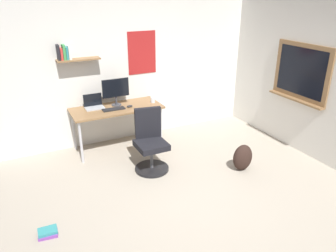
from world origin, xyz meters
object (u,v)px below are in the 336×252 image
computer_mouse (130,106)px  backpack (243,158)px  monitor_primary (116,90)px  book_stack_on_floor (48,233)px  desk (117,111)px  keyboard (114,109)px  coffee_mug (153,100)px  office_chair (150,144)px  laptop (94,105)px

computer_mouse → backpack: bearing=-50.4°
monitor_primary → book_stack_on_floor: monitor_primary is taller
desk → computer_mouse: (0.20, -0.08, 0.09)m
keyboard → coffee_mug: coffee_mug is taller
desk → monitor_primary: (0.04, 0.11, 0.34)m
office_chair → book_stack_on_floor: (-1.66, -0.86, -0.37)m
laptop → book_stack_on_floor: size_ratio=1.36×
keyboard → computer_mouse: 0.28m
computer_mouse → coffee_mug: coffee_mug is taller
desk → monitor_primary: size_ratio=3.26×
computer_mouse → book_stack_on_floor: computer_mouse is taller
monitor_primary → computer_mouse: bearing=-48.6°
coffee_mug → backpack: size_ratio=0.22×
office_chair → backpack: (1.24, -0.68, -0.20)m
keyboard → book_stack_on_floor: keyboard is taller
computer_mouse → book_stack_on_floor: 2.47m
computer_mouse → book_stack_on_floor: size_ratio=0.46×
coffee_mug → monitor_primary: bearing=167.3°
laptop → monitor_primary: size_ratio=0.67×
office_chair → backpack: bearing=-28.7°
laptop → keyboard: bearing=-41.9°
computer_mouse → coffee_mug: bearing=6.3°
coffee_mug → book_stack_on_floor: bearing=-140.3°
office_chair → book_stack_on_floor: bearing=-152.5°
monitor_primary → book_stack_on_floor: 2.59m
laptop → computer_mouse: 0.60m
computer_mouse → laptop: bearing=156.4°
keyboard → laptop: bearing=138.1°
computer_mouse → backpack: size_ratio=0.25×
desk → laptop: (-0.34, 0.15, 0.13)m
monitor_primary → keyboard: monitor_primary is taller
monitor_primary → computer_mouse: monitor_primary is taller
desk → office_chair: 0.97m
desk → keyboard: bearing=-132.5°
laptop → backpack: size_ratio=0.74×
computer_mouse → coffee_mug: size_ratio=1.13×
laptop → computer_mouse: size_ratio=2.98×
laptop → coffee_mug: size_ratio=3.37×
desk → coffee_mug: (0.66, -0.03, 0.12)m
computer_mouse → office_chair: bearing=-89.2°
coffee_mug → backpack: 1.84m
monitor_primary → book_stack_on_floor: (-1.48, -1.88, -0.98)m
laptop → office_chair: bearing=-62.5°
computer_mouse → book_stack_on_floor: bearing=-134.2°
backpack → book_stack_on_floor: 2.91m
laptop → backpack: bearing=-44.2°
backpack → computer_mouse: bearing=129.6°
keyboard → desk: bearing=47.5°
laptop → coffee_mug: (1.00, -0.19, -0.01)m
laptop → computer_mouse: bearing=-23.6°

